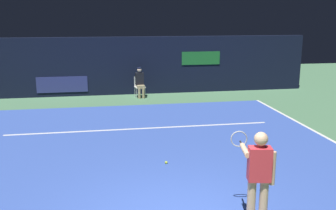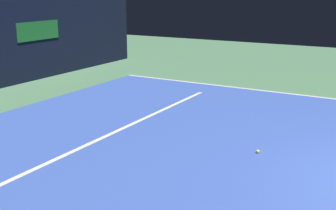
# 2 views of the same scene
# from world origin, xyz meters

# --- Properties ---
(ground_plane) EXTENTS (32.92, 32.92, 0.00)m
(ground_plane) POSITION_xyz_m (0.00, 4.06, 0.00)
(ground_plane) COLOR #4C7A56
(court_surface) EXTENTS (10.65, 10.12, 0.01)m
(court_surface) POSITION_xyz_m (0.00, 4.06, 0.01)
(court_surface) COLOR #3856B2
(court_surface) RESTS_ON ground
(line_sideline_left) EXTENTS (0.10, 10.12, 0.01)m
(line_sideline_left) POSITION_xyz_m (5.28, 4.06, 0.01)
(line_sideline_left) COLOR white
(line_sideline_left) RESTS_ON court_surface
(line_service) EXTENTS (8.31, 0.10, 0.01)m
(line_service) POSITION_xyz_m (0.00, 5.83, 0.01)
(line_service) COLOR white
(line_service) RESTS_ON court_surface
(back_wall) EXTENTS (16.78, 0.33, 2.60)m
(back_wall) POSITION_xyz_m (-0.00, 11.51, 1.30)
(back_wall) COLOR black
(back_wall) RESTS_ON ground
(tennis_player) EXTENTS (0.51, 1.00, 1.73)m
(tennis_player) POSITION_xyz_m (1.28, -0.30, 0.99)
(tennis_player) COLOR #DBAD89
(tennis_player) RESTS_ON ground
(line_judge_on_chair) EXTENTS (0.49, 0.57, 1.32)m
(line_judge_on_chair) POSITION_xyz_m (0.44, 10.63, 0.69)
(line_judge_on_chair) COLOR white
(line_judge_on_chair) RESTS_ON ground
(tennis_ball) EXTENTS (0.07, 0.07, 0.07)m
(tennis_ball) POSITION_xyz_m (0.29, 2.81, 0.05)
(tennis_ball) COLOR #CCE033
(tennis_ball) RESTS_ON court_surface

